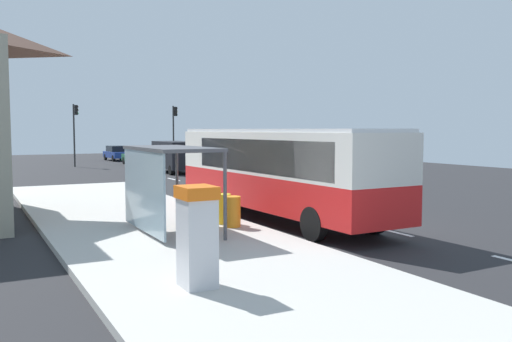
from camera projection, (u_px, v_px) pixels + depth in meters
The scene contains 21 objects.
ground_plane at pixel (200, 187), 30.27m from camera, with size 56.00×92.00×0.04m, color #262628.
sidewalk_platform at pixel (154, 231), 16.71m from camera, with size 6.20×30.00×0.18m, color beige.
lane_stripe_seg_1 at pixel (387, 231), 17.19m from camera, with size 0.16×2.20×0.01m, color silver.
lane_stripe_seg_2 at pixel (301, 210), 21.59m from camera, with size 0.16×2.20×0.01m, color silver.
lane_stripe_seg_3 at pixel (244, 196), 25.99m from camera, with size 0.16×2.20×0.01m, color silver.
lane_stripe_seg_4 at pixel (204, 187), 30.39m from camera, with size 0.16×2.20×0.01m, color silver.
lane_stripe_seg_5 at pixel (174, 179), 34.79m from camera, with size 0.16×2.20×0.01m, color silver.
lane_stripe_seg_6 at pixel (150, 174), 39.19m from camera, with size 0.16×2.20×0.01m, color silver.
lane_stripe_seg_7 at pixel (132, 169), 43.59m from camera, with size 0.16×2.20×0.01m, color silver.
bus at pixel (278, 168), 19.21m from camera, with size 2.82×11.08×3.21m.
white_van at pixel (175, 154), 40.25m from camera, with size 2.16×5.26×2.30m.
sedan_near at pixel (137, 156), 49.36m from camera, with size 1.86×4.41×1.52m.
sedan_far at pixel (117, 153), 55.92m from camera, with size 1.99×4.47×1.52m.
ticket_machine at pixel (197, 236), 10.39m from camera, with size 0.66×0.76×1.94m.
recycling_bin_orange at pixel (232, 212), 16.84m from camera, with size 0.52×0.52×0.95m, color orange.
recycling_bin_yellow at pixel (223, 209), 17.46m from camera, with size 0.52×0.52×0.95m, color yellow.
recycling_bin_red at pixel (214, 206), 18.08m from camera, with size 0.52×0.52×0.95m, color red.
recycling_bin_blue at pixel (206, 203), 18.69m from camera, with size 0.52×0.52×0.95m, color blue.
traffic_light_near_side at pixel (174, 126), 49.76m from camera, with size 0.49×0.28×5.33m.
traffic_light_far_side at pixel (75, 125), 46.43m from camera, with size 0.49×0.28×5.34m.
bus_shelter at pixel (161, 167), 15.82m from camera, with size 1.80×4.00×2.50m.
Camera 1 is at (-11.40, -14.05, 3.19)m, focal length 38.30 mm.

